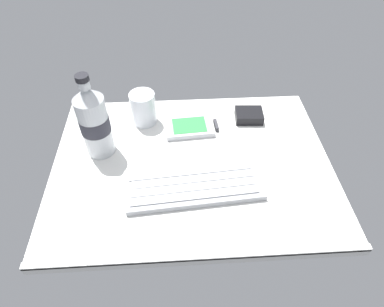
{
  "coord_description": "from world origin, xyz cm",
  "views": [
    {
      "loc": [
        -3.07,
        -51.47,
        56.38
      ],
      "look_at": [
        0.0,
        0.0,
        3.0
      ],
      "focal_mm": 30.86,
      "sensor_mm": 36.0,
      "label": 1
    }
  ],
  "objects_px": {
    "water_bottle": "(94,121)",
    "charger_block": "(249,115)",
    "juice_cup": "(143,109)",
    "handheld_device": "(192,127)",
    "keyboard": "(192,185)"
  },
  "relations": [
    {
      "from": "handheld_device",
      "to": "charger_block",
      "type": "distance_m",
      "value": 0.16
    },
    {
      "from": "handheld_device",
      "to": "juice_cup",
      "type": "relative_size",
      "value": 1.55
    },
    {
      "from": "keyboard",
      "to": "handheld_device",
      "type": "bearing_deg",
      "value": 86.98
    },
    {
      "from": "handheld_device",
      "to": "charger_block",
      "type": "relative_size",
      "value": 1.88
    },
    {
      "from": "handheld_device",
      "to": "juice_cup",
      "type": "distance_m",
      "value": 0.13
    },
    {
      "from": "handheld_device",
      "to": "charger_block",
      "type": "bearing_deg",
      "value": 11.89
    },
    {
      "from": "handheld_device",
      "to": "juice_cup",
      "type": "height_order",
      "value": "juice_cup"
    },
    {
      "from": "juice_cup",
      "to": "charger_block",
      "type": "bearing_deg",
      "value": -1.72
    },
    {
      "from": "juice_cup",
      "to": "water_bottle",
      "type": "xyz_separation_m",
      "value": [
        -0.1,
        -0.1,
        0.05
      ]
    },
    {
      "from": "water_bottle",
      "to": "charger_block",
      "type": "height_order",
      "value": "water_bottle"
    },
    {
      "from": "charger_block",
      "to": "water_bottle",
      "type": "bearing_deg",
      "value": -165.85
    },
    {
      "from": "keyboard",
      "to": "charger_block",
      "type": "distance_m",
      "value": 0.27
    },
    {
      "from": "charger_block",
      "to": "juice_cup",
      "type": "bearing_deg",
      "value": 178.28
    },
    {
      "from": "handheld_device",
      "to": "keyboard",
      "type": "bearing_deg",
      "value": -93.02
    },
    {
      "from": "keyboard",
      "to": "water_bottle",
      "type": "relative_size",
      "value": 1.43
    }
  ]
}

